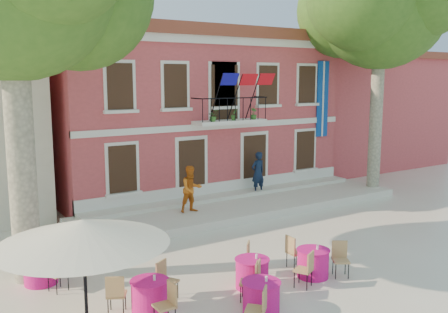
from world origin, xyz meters
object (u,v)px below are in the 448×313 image
(pedestrian_navy, at_px, (258,173))
(cafe_table_4, at_px, (313,262))
(cafe_table_1, at_px, (252,272))
(cafe_table_3, at_px, (40,268))
(pedestrian_orange, at_px, (191,189))
(cafe_table_2, at_px, (150,295))
(patio_umbrella, at_px, (83,232))
(plane_tree_east, at_px, (381,4))
(cafe_table_0, at_px, (261,296))

(pedestrian_navy, bearing_deg, cafe_table_4, 59.45)
(cafe_table_1, relative_size, cafe_table_3, 0.88)
(pedestrian_orange, distance_m, cafe_table_4, 6.62)
(pedestrian_navy, distance_m, cafe_table_2, 11.10)
(patio_umbrella, height_order, cafe_table_4, patio_umbrella)
(plane_tree_east, distance_m, cafe_table_0, 15.86)
(patio_umbrella, bearing_deg, cafe_table_1, 3.53)
(cafe_table_3, bearing_deg, cafe_table_1, -35.46)
(pedestrian_navy, distance_m, cafe_table_0, 10.72)
(pedestrian_orange, xyz_separation_m, cafe_table_3, (-6.20, -3.07, -0.76))
(cafe_table_4, bearing_deg, cafe_table_0, -158.91)
(pedestrian_navy, xyz_separation_m, cafe_table_0, (-6.32, -8.62, -0.80))
(cafe_table_2, bearing_deg, cafe_table_3, 119.52)
(cafe_table_2, xyz_separation_m, cafe_table_4, (4.55, -0.48, 0.00))
(patio_umbrella, relative_size, cafe_table_1, 2.02)
(cafe_table_1, bearing_deg, pedestrian_orange, 74.60)
(plane_tree_east, bearing_deg, cafe_table_3, -171.06)
(cafe_table_0, bearing_deg, cafe_table_3, 130.50)
(pedestrian_navy, bearing_deg, cafe_table_1, 48.62)
(cafe_table_2, xyz_separation_m, cafe_table_3, (-1.71, 3.03, -0.01))
(plane_tree_east, bearing_deg, cafe_table_4, -147.30)
(patio_umbrella, xyz_separation_m, cafe_table_0, (3.68, -1.00, -1.87))
(pedestrian_navy, xyz_separation_m, cafe_table_1, (-5.65, -7.35, -0.80))
(pedestrian_navy, relative_size, cafe_table_4, 0.99)
(pedestrian_orange, bearing_deg, cafe_table_0, -106.19)
(patio_umbrella, relative_size, pedestrian_orange, 1.94)
(patio_umbrella, height_order, cafe_table_0, patio_umbrella)
(cafe_table_4, bearing_deg, cafe_table_2, 173.95)
(plane_tree_east, relative_size, cafe_table_3, 5.94)
(cafe_table_1, height_order, cafe_table_3, same)
(pedestrian_orange, height_order, cafe_table_3, pedestrian_orange)
(cafe_table_2, height_order, cafe_table_4, same)
(patio_umbrella, bearing_deg, cafe_table_3, 92.12)
(pedestrian_navy, bearing_deg, cafe_table_0, 49.92)
(cafe_table_1, distance_m, cafe_table_2, 2.77)
(pedestrian_orange, relative_size, cafe_table_2, 0.94)
(pedestrian_navy, bearing_deg, patio_umbrella, 33.46)
(pedestrian_navy, xyz_separation_m, cafe_table_2, (-8.41, -7.19, -0.80))
(pedestrian_orange, bearing_deg, patio_umbrella, -131.51)
(pedestrian_navy, relative_size, cafe_table_2, 0.99)
(cafe_table_1, xyz_separation_m, cafe_table_2, (-2.76, 0.16, 0.01))
(cafe_table_1, distance_m, cafe_table_3, 5.50)
(cafe_table_2, distance_m, cafe_table_3, 3.48)
(pedestrian_orange, xyz_separation_m, cafe_table_2, (-4.49, -6.10, -0.76))
(pedestrian_orange, height_order, cafe_table_0, pedestrian_orange)
(pedestrian_navy, height_order, pedestrian_orange, pedestrian_navy)
(cafe_table_4, bearing_deg, cafe_table_3, 150.73)
(cafe_table_2, bearing_deg, cafe_table_0, -34.34)
(pedestrian_navy, relative_size, cafe_table_0, 1.10)
(plane_tree_east, bearing_deg, cafe_table_0, -149.53)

